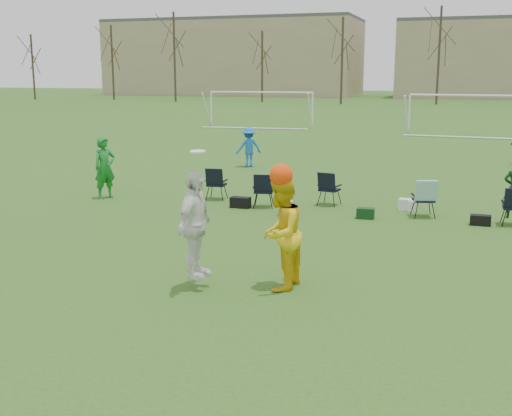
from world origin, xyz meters
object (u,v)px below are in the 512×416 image
at_px(center_contest, 248,229).
at_px(goal_mid, 471,103).
at_px(goal_left, 261,99).
at_px(fielder_blue, 249,147).
at_px(fielder_green_near, 105,168).

bearing_deg(center_contest, goal_mid, 83.53).
bearing_deg(goal_mid, center_contest, -92.47).
distance_m(goal_left, goal_mid, 14.14).
xyz_separation_m(center_contest, goal_mid, (3.52, 31.07, 0.84)).
bearing_deg(center_contest, goal_left, 107.58).
xyz_separation_m(fielder_blue, center_contest, (4.87, -14.16, 0.28)).
bearing_deg(goal_mid, fielder_green_near, -108.85).
relative_size(goal_left, goal_mid, 1.00).
bearing_deg(goal_mid, goal_left, 175.87).
distance_m(center_contest, goal_left, 34.70).
height_order(fielder_blue, goal_mid, goal_mid).
bearing_deg(fielder_blue, fielder_green_near, 40.38).
relative_size(fielder_blue, goal_left, 0.22).
distance_m(center_contest, goal_mid, 31.28).
bearing_deg(fielder_blue, goal_left, -108.74).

